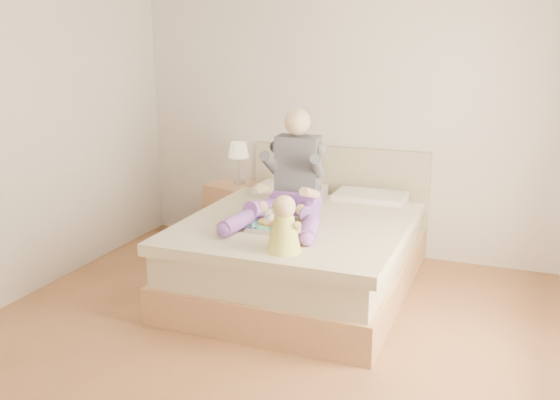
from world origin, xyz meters
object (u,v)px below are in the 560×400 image
(tray, at_px, (283,224))
(bed, at_px, (304,249))
(adult, at_px, (292,185))
(nightstand, at_px, (236,213))
(baby, at_px, (284,228))

(tray, bearing_deg, bed, 79.65)
(adult, bearing_deg, bed, 28.58)
(nightstand, bearing_deg, tray, -34.39)
(tray, bearing_deg, nightstand, 123.54)
(bed, relative_size, tray, 4.17)
(nightstand, distance_m, adult, 1.37)
(adult, xyz_separation_m, baby, (0.25, -0.81, -0.10))
(bed, bearing_deg, tray, -94.93)
(adult, xyz_separation_m, tray, (0.06, -0.34, -0.22))
(tray, bearing_deg, baby, -73.54)
(bed, distance_m, adult, 0.56)
(adult, bearing_deg, nightstand, 132.61)
(adult, bearing_deg, baby, -77.10)
(nightstand, xyz_separation_m, adult, (0.91, -0.86, 0.57))
(adult, height_order, tray, adult)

